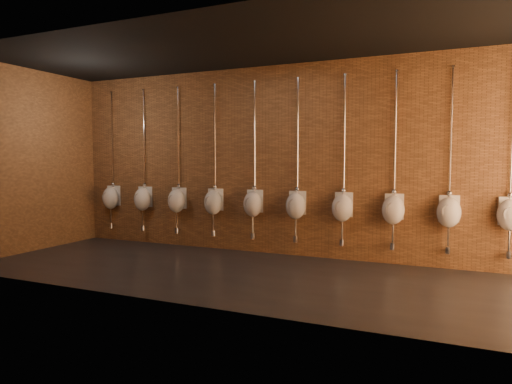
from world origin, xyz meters
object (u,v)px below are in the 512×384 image
(urinal_5, at_px, (296,205))
(urinal_7, at_px, (393,209))
(urinal_8, at_px, (449,211))
(urinal_4, at_px, (253,203))
(urinal_9, at_px, (510,213))
(urinal_1, at_px, (143,198))
(urinal_2, at_px, (177,200))
(urinal_3, at_px, (213,201))
(urinal_0, at_px, (111,197))
(urinal_6, at_px, (342,207))

(urinal_5, distance_m, urinal_7, 1.55)
(urinal_7, height_order, urinal_8, same)
(urinal_4, xyz_separation_m, urinal_8, (3.11, 0.00, 0.00))
(urinal_9, bearing_deg, urinal_1, 180.00)
(urinal_2, xyz_separation_m, urinal_7, (3.89, 0.00, 0.00))
(urinal_7, bearing_deg, urinal_9, 0.00)
(urinal_2, bearing_deg, urinal_7, 0.00)
(urinal_1, distance_m, urinal_5, 3.11)
(urinal_3, xyz_separation_m, urinal_4, (0.78, 0.00, 0.00))
(urinal_1, height_order, urinal_5, same)
(urinal_5, bearing_deg, urinal_0, 180.00)
(urinal_4, bearing_deg, urinal_1, 180.00)
(urinal_0, relative_size, urinal_5, 1.00)
(urinal_5, height_order, urinal_8, same)
(urinal_8, xyz_separation_m, urinal_9, (0.78, 0.00, 0.00))
(urinal_7, relative_size, urinal_8, 1.00)
(urinal_3, xyz_separation_m, urinal_9, (4.66, 0.00, 0.00))
(urinal_6, bearing_deg, urinal_1, 180.00)
(urinal_3, bearing_deg, urinal_8, 0.00)
(urinal_0, distance_m, urinal_2, 1.55)
(urinal_4, xyz_separation_m, urinal_7, (2.33, 0.00, 0.00))
(urinal_5, height_order, urinal_9, same)
(urinal_3, xyz_separation_m, urinal_5, (1.55, 0.00, 0.00))
(urinal_3, relative_size, urinal_5, 1.00)
(urinal_5, distance_m, urinal_8, 2.33)
(urinal_1, relative_size, urinal_2, 1.00)
(urinal_3, xyz_separation_m, urinal_7, (3.11, 0.00, 0.00))
(urinal_1, distance_m, urinal_9, 6.22)
(urinal_2, height_order, urinal_7, same)
(urinal_3, distance_m, urinal_5, 1.55)
(urinal_4, relative_size, urinal_7, 1.00)
(urinal_2, relative_size, urinal_8, 1.00)
(urinal_0, distance_m, urinal_3, 2.33)
(urinal_2, bearing_deg, urinal_4, 0.00)
(urinal_8, bearing_deg, urinal_5, 180.00)
(urinal_2, xyz_separation_m, urinal_5, (2.33, 0.00, 0.00))
(urinal_1, height_order, urinal_8, same)
(urinal_3, bearing_deg, urinal_5, 0.00)
(urinal_9, bearing_deg, urinal_4, 180.00)
(urinal_3, bearing_deg, urinal_1, 180.00)
(urinal_7, bearing_deg, urinal_4, 180.00)
(urinal_3, xyz_separation_m, urinal_6, (2.33, 0.00, 0.00))
(urinal_4, height_order, urinal_8, same)
(urinal_0, xyz_separation_m, urinal_1, (0.78, 0.00, 0.00))
(urinal_5, bearing_deg, urinal_1, 180.00)
(urinal_4, bearing_deg, urinal_8, 0.00)
(urinal_8, bearing_deg, urinal_6, 180.00)
(urinal_4, height_order, urinal_7, same)
(urinal_3, height_order, urinal_5, same)
(urinal_0, distance_m, urinal_5, 3.89)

